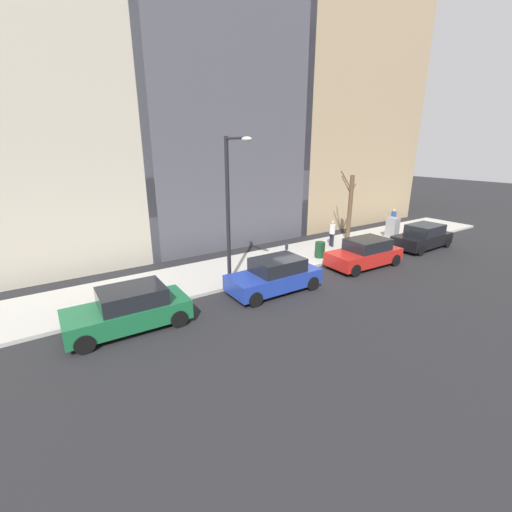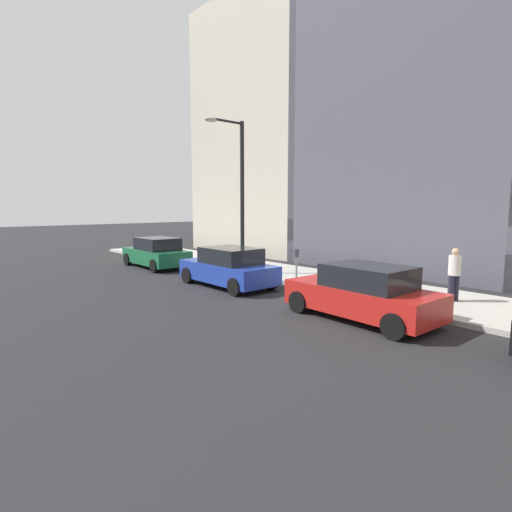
% 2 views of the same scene
% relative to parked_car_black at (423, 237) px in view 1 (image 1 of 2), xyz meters
% --- Properties ---
extents(ground_plane, '(120.00, 120.00, 0.00)m').
position_rel_parked_car_black_xyz_m(ground_plane, '(1.01, 9.00, -0.74)').
color(ground_plane, '#232326').
extents(sidewalk, '(4.00, 36.00, 0.15)m').
position_rel_parked_car_black_xyz_m(sidewalk, '(3.01, 9.00, -0.66)').
color(sidewalk, '#B2AFA8').
rests_on(sidewalk, ground).
extents(parked_car_black, '(2.00, 4.24, 1.52)m').
position_rel_parked_car_black_xyz_m(parked_car_black, '(0.00, 0.00, 0.00)').
color(parked_car_black, black).
rests_on(parked_car_black, ground).
extents(parked_car_red, '(2.06, 4.26, 1.52)m').
position_rel_parked_car_black_xyz_m(parked_car_red, '(-0.25, 5.89, 0.00)').
color(parked_car_red, red).
rests_on(parked_car_red, ground).
extents(parked_car_blue, '(1.96, 4.22, 1.52)m').
position_rel_parked_car_black_xyz_m(parked_car_blue, '(-0.23, 11.94, 0.00)').
color(parked_car_blue, '#1E389E').
rests_on(parked_car_blue, ground).
extents(parked_car_green, '(2.00, 4.24, 1.52)m').
position_rel_parked_car_black_xyz_m(parked_car_green, '(-0.01, 18.22, 0.00)').
color(parked_car_green, '#196038').
rests_on(parked_car_green, ground).
extents(parking_meter, '(0.14, 0.10, 1.35)m').
position_rel_parked_car_black_xyz_m(parking_meter, '(1.46, 9.93, 0.24)').
color(parking_meter, slate).
rests_on(parking_meter, sidewalk).
extents(utility_box, '(0.83, 0.61, 1.43)m').
position_rel_parked_car_black_xyz_m(utility_box, '(2.31, -0.11, 0.11)').
color(utility_box, '#A8A399').
rests_on(utility_box, sidewalk).
extents(streetlamp, '(1.97, 0.32, 6.50)m').
position_rel_parked_car_black_xyz_m(streetlamp, '(1.29, 13.25, 3.28)').
color(streetlamp, black).
rests_on(streetlamp, sidewalk).
extents(bare_tree, '(1.23, 1.70, 4.62)m').
position_rel_parked_car_black_xyz_m(bare_tree, '(3.63, 2.89, 1.69)').
color(bare_tree, brown).
rests_on(bare_tree, sidewalk).
extents(trash_bin, '(0.56, 0.56, 0.90)m').
position_rel_parked_car_black_xyz_m(trash_bin, '(1.91, 7.11, -0.14)').
color(trash_bin, '#14381E').
rests_on(trash_bin, sidewalk).
extents(pedestrian_near_meter, '(0.40, 0.36, 1.66)m').
position_rel_parked_car_black_xyz_m(pedestrian_near_meter, '(3.57, -1.96, 0.35)').
color(pedestrian_near_meter, '#1E1E2D').
rests_on(pedestrian_near_meter, sidewalk).
extents(pedestrian_midblock, '(0.39, 0.36, 1.66)m').
position_rel_parked_car_black_xyz_m(pedestrian_midblock, '(3.16, 4.88, 0.35)').
color(pedestrian_midblock, '#1E1E2D').
rests_on(pedestrian_midblock, sidewalk).
extents(office_tower_left, '(12.96, 12.96, 27.49)m').
position_rel_parked_car_black_xyz_m(office_tower_left, '(12.99, -1.98, 13.01)').
color(office_tower_left, tan).
rests_on(office_tower_left, ground).
extents(office_block_center, '(11.36, 11.36, 24.66)m').
position_rel_parked_car_black_xyz_m(office_block_center, '(12.19, 9.64, 11.60)').
color(office_block_center, '#4C4C56').
rests_on(office_block_center, ground).
extents(office_tower_right, '(10.13, 10.13, 16.27)m').
position_rel_parked_car_black_xyz_m(office_tower_right, '(11.58, 19.91, 7.40)').
color(office_tower_right, '#BCB29E').
rests_on(office_tower_right, ground).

